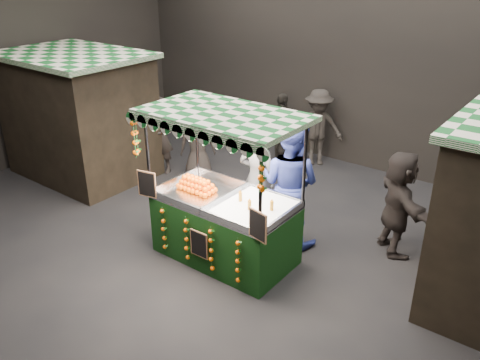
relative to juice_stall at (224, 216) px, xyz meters
The scene contains 11 objects.
ground 0.78m from the juice_stall, 121.47° to the right, with size 12.00×12.00×0.00m, color black.
market_hall 2.66m from the juice_stall, 121.47° to the right, with size 12.10×10.10×5.05m.
neighbour_stall_left 4.63m from the juice_stall, behind, with size 3.00×2.20×2.60m.
juice_stall is the anchor object (origin of this frame).
vendor_grey 1.15m from the juice_stall, 98.85° to the left, with size 0.74×0.55×1.84m.
vendor_blue 1.22m from the juice_stall, 65.00° to the left, with size 1.06×0.86×2.06m.
shopper_0 3.72m from the juice_stall, 150.64° to the left, with size 0.71×0.59×1.67m.
shopper_2 4.27m from the juice_stall, 110.99° to the left, with size 0.98×0.83×1.58m.
shopper_3 4.33m from the juice_stall, 100.05° to the left, with size 1.28×1.19×1.73m.
shopper_4 3.14m from the juice_stall, 139.06° to the left, with size 0.88×0.87×1.54m.
shopper_5 2.72m from the juice_stall, 41.60° to the left, with size 1.47×1.51×1.72m.
Camera 1 is at (4.32, -4.89, 4.40)m, focal length 36.91 mm.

